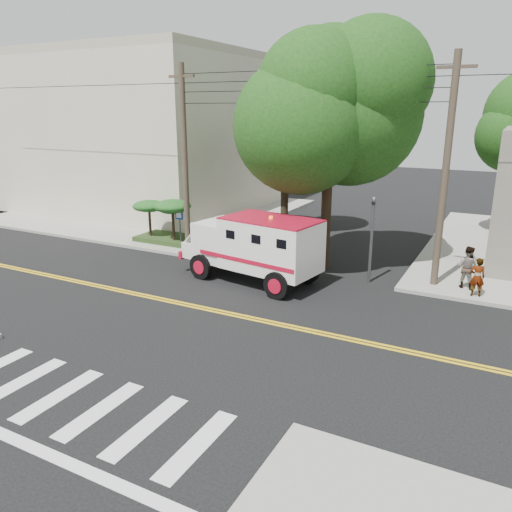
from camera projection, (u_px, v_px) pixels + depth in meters
The scene contains 13 objects.
ground at pixel (221, 312), 17.76m from camera, with size 100.00×100.00×0.00m, color black.
sidewalk_nw at pixel (158, 210), 35.21m from camera, with size 17.00×17.00×0.15m, color gray.
building_left at pixel (145, 135), 35.94m from camera, with size 16.00×14.00×10.00m, color beige.
utility_pole_left at pixel (185, 162), 24.07m from camera, with size 0.28×0.28×9.00m, color #382D23.
utility_pole_right at pixel (445, 176), 18.95m from camera, with size 0.28×0.28×9.00m, color #382D23.
tree_main at pixel (338, 102), 20.13m from camera, with size 6.08×5.70×9.85m.
tree_left at pixel (289, 132), 27.34m from camera, with size 4.48×4.20×7.70m.
traffic_signal at pixel (372, 230), 20.20m from camera, with size 0.15×0.18×3.60m.
accessibility_sign at pixel (180, 223), 25.37m from camera, with size 0.45×0.10×2.02m.
palm_planter at pixel (165, 214), 26.23m from camera, with size 3.52×2.63×2.36m.
armored_truck at pixel (255, 245), 20.49m from camera, with size 6.39×3.25×2.78m.
pedestrian_a at pixel (477, 277), 18.66m from camera, with size 0.55×0.36×1.50m, color gray.
pedestrian_b at pixel (467, 267), 19.53m from camera, with size 0.82×0.64×1.69m, color gray.
Camera 1 is at (8.75, -14.01, 6.94)m, focal length 35.00 mm.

